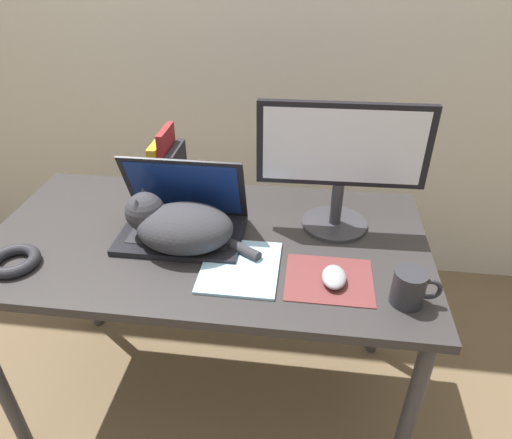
% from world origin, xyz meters
% --- Properties ---
extents(wall_back, '(8.00, 0.05, 2.60)m').
position_xyz_m(wall_back, '(0.00, 1.28, 1.30)').
color(wall_back, beige).
rests_on(wall_back, ground_plane).
extents(desk, '(1.34, 0.71, 0.75)m').
position_xyz_m(desk, '(0.00, 0.35, 0.67)').
color(desk, '#2D2B2B').
rests_on(desk, ground_plane).
extents(laptop, '(0.37, 0.25, 0.25)m').
position_xyz_m(laptop, '(-0.07, 0.37, 0.80)').
color(laptop, black).
rests_on(laptop, desk).
extents(cat, '(0.41, 0.22, 0.16)m').
position_xyz_m(cat, '(-0.07, 0.30, 0.82)').
color(cat, '#333338').
rests_on(cat, desk).
extents(external_monitor, '(0.50, 0.21, 0.40)m').
position_xyz_m(external_monitor, '(0.39, 0.47, 0.98)').
color(external_monitor, '#333338').
rests_on(external_monitor, desk).
extents(mousepad, '(0.24, 0.20, 0.00)m').
position_xyz_m(mousepad, '(0.37, 0.20, 0.75)').
color(mousepad, brown).
rests_on(mousepad, desk).
extents(computer_mouse, '(0.06, 0.10, 0.03)m').
position_xyz_m(computer_mouse, '(0.38, 0.19, 0.77)').
color(computer_mouse, '#99999E').
rests_on(computer_mouse, mousepad).
extents(book_row, '(0.09, 0.16, 0.25)m').
position_xyz_m(book_row, '(-0.18, 0.59, 0.86)').
color(book_row, gold).
rests_on(book_row, desk).
extents(cable_coil, '(0.14, 0.14, 0.03)m').
position_xyz_m(cable_coil, '(-0.50, 0.15, 0.77)').
color(cable_coil, '#232328').
rests_on(cable_coil, desk).
extents(notepad, '(0.21, 0.25, 0.01)m').
position_xyz_m(notepad, '(0.13, 0.22, 0.76)').
color(notepad, '#99C6E0').
rests_on(notepad, desk).
extents(mug, '(0.12, 0.08, 0.10)m').
position_xyz_m(mug, '(0.57, 0.14, 0.80)').
color(mug, '#28282D').
rests_on(mug, desk).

